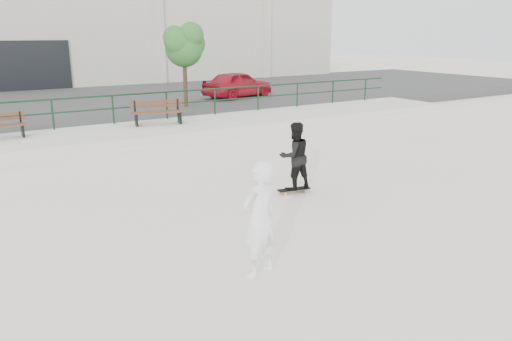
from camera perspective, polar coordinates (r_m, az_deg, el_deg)
ground at (r=8.47m, az=-0.76°, el=-9.68°), size 120.00×120.00×0.00m
ledge at (r=16.87m, az=-17.82°, el=3.27°), size 30.00×3.00×0.50m
parking_strip at (r=25.10m, az=-22.82°, el=6.60°), size 60.00×14.00×0.50m
railing at (r=17.96m, az=-19.15°, el=7.09°), size 28.00×0.06×1.03m
commercial_building at (r=38.76m, az=-27.21°, el=15.28°), size 44.20×16.33×8.00m
bench_right at (r=17.86m, az=-11.17°, el=6.52°), size 1.87×0.89×0.83m
tree at (r=21.88m, az=-8.20°, el=14.14°), size 1.99×1.77×3.54m
red_car at (r=25.01m, az=-2.10°, el=9.83°), size 4.07×2.45×1.30m
skateboard at (r=11.65m, az=4.35°, el=-2.18°), size 0.80×0.32×0.09m
standing_skater at (r=11.44m, az=4.43°, el=1.66°), size 0.81×0.66×1.57m
seated_skater at (r=7.48m, az=0.46°, el=-5.62°), size 0.73×0.56×1.81m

